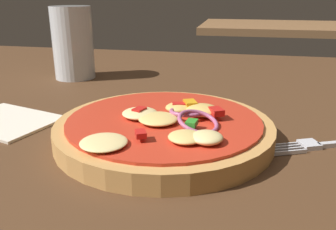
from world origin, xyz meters
The scene contains 5 objects.
dining_table centered at (0.00, 0.00, 0.02)m, with size 1.47×1.08×0.03m.
pizza centered at (-0.01, -0.01, 0.04)m, with size 0.23×0.23×0.04m.
beer_glass centered at (-0.23, 0.23, 0.09)m, with size 0.07×0.07×0.12m.
napkin centered at (-0.21, 0.00, 0.03)m, with size 0.14×0.12×0.00m.
background_table centered at (0.19, 1.39, 0.02)m, with size 0.65×0.49×0.03m.
Camera 1 is at (0.06, -0.35, 0.18)m, focal length 37.88 mm.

